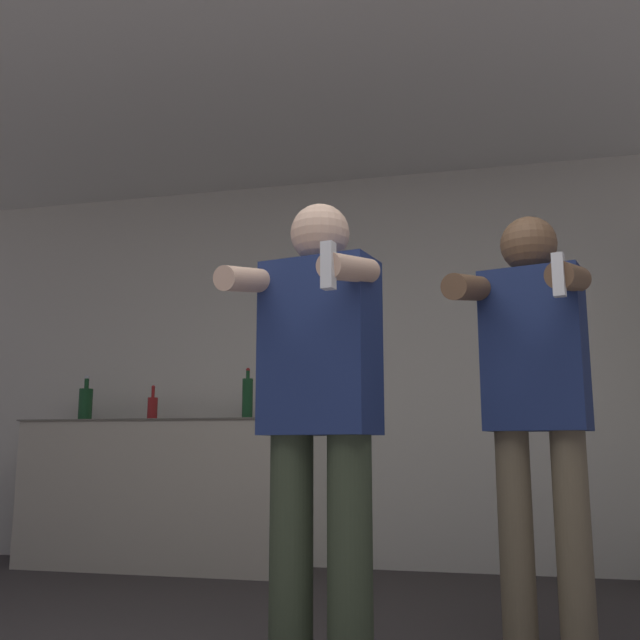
% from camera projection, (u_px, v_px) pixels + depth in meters
% --- Properties ---
extents(wall_back, '(7.00, 0.06, 2.55)m').
position_uv_depth(wall_back, '(406.00, 364.00, 4.60)').
color(wall_back, beige).
rests_on(wall_back, ground_plane).
extents(ceiling_slab, '(7.00, 3.66, 0.05)m').
position_uv_depth(ceiling_slab, '(359.00, 46.00, 3.30)').
color(ceiling_slab, silver).
rests_on(ceiling_slab, wall_back).
extents(counter, '(1.72, 0.55, 0.92)m').
position_uv_depth(counter, '(157.00, 493.00, 4.54)').
color(counter, '#BCB29E').
rests_on(counter, ground_plane).
extents(bottle_green_wine, '(0.06, 0.06, 0.22)m').
position_uv_depth(bottle_green_wine, '(152.00, 407.00, 4.61)').
color(bottle_green_wine, maroon).
rests_on(bottle_green_wine, counter).
extents(bottle_amber_bourbon, '(0.07, 0.07, 0.32)m').
position_uv_depth(bottle_amber_bourbon, '(247.00, 398.00, 4.47)').
color(bottle_amber_bourbon, '#194723').
rests_on(bottle_amber_bourbon, counter).
extents(bottle_dark_rum, '(0.09, 0.09, 0.30)m').
position_uv_depth(bottle_dark_rum, '(86.00, 403.00, 4.73)').
color(bottle_dark_rum, '#194723').
rests_on(bottle_dark_rum, counter).
extents(person_woman_foreground, '(0.50, 0.51, 1.57)m').
position_uv_depth(person_woman_foreground, '(319.00, 406.00, 2.35)').
color(person_woman_foreground, '#38422D').
rests_on(person_woman_foreground, ground_plane).
extents(person_man_side, '(0.53, 0.60, 1.62)m').
position_uv_depth(person_man_side, '(535.00, 386.00, 2.62)').
color(person_man_side, '#75664C').
rests_on(person_man_side, ground_plane).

